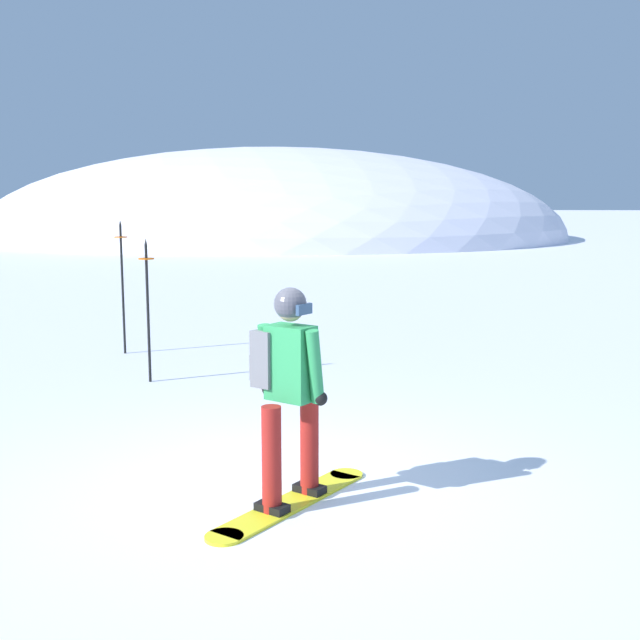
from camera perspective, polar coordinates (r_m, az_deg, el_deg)
ground_plane at (r=6.71m, az=-2.69°, el=-11.96°), size 300.00×300.00×0.00m
ridge_peak_main at (r=48.27m, az=-3.44°, el=6.00°), size 34.64×31.17×10.63m
snowboarder_main at (r=6.09m, az=-2.35°, el=-5.06°), size 1.06×1.63×1.71m
piste_marker_near at (r=12.39m, az=-14.11°, el=2.95°), size 0.20×0.20×2.05m
piste_marker_far at (r=10.39m, az=-12.36°, el=1.38°), size 0.20×0.20×1.87m
rock_dark at (r=10.07m, az=-2.55°, el=-4.84°), size 0.67×0.57×0.47m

